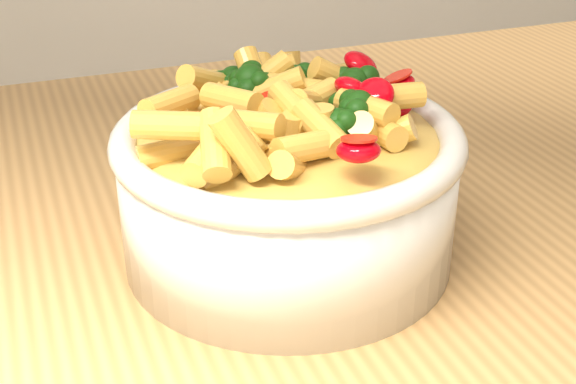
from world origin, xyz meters
name	(u,v)px	position (x,y,z in m)	size (l,w,h in m)	color
table	(392,319)	(0.00, 0.00, 0.80)	(1.20, 0.80, 0.90)	tan
serving_bowl	(288,190)	(-0.10, -0.03, 0.95)	(0.23, 0.23, 0.10)	silver
pasta_salad	(288,104)	(-0.10, -0.03, 1.01)	(0.18, 0.18, 0.04)	#F4BC4D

